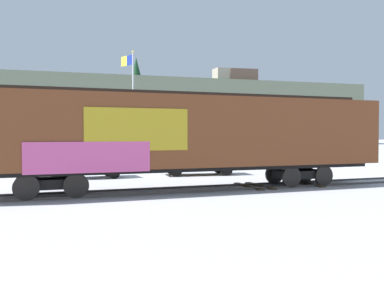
# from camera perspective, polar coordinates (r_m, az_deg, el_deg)

# --- Properties ---
(ground_plane) EXTENTS (260.00, 260.00, 0.00)m
(ground_plane) POSITION_cam_1_polar(r_m,az_deg,el_deg) (17.43, -1.66, -6.38)
(ground_plane) COLOR #B2B5BC
(track) EXTENTS (60.01, 4.83, 0.08)m
(track) POSITION_cam_1_polar(r_m,az_deg,el_deg) (17.80, 1.96, -6.09)
(track) COLOR #4C4742
(track) RESTS_ON ground_plane
(freight_car) EXTENTS (17.55, 3.69, 4.11)m
(freight_car) POSITION_cam_1_polar(r_m,az_deg,el_deg) (17.36, -0.59, 1.46)
(freight_car) COLOR brown
(freight_car) RESTS_ON ground_plane
(flagpole) EXTENTS (0.74, 1.37, 8.20)m
(flagpole) POSITION_cam_1_polar(r_m,az_deg,el_deg) (29.84, -8.34, 6.74)
(flagpole) COLOR silver
(flagpole) RESTS_ON ground_plane
(hillside) EXTENTS (122.91, 32.43, 18.15)m
(hillside) POSITION_cam_1_polar(r_m,az_deg,el_deg) (96.70, -14.24, 4.04)
(hillside) COLOR slate
(hillside) RESTS_ON ground_plane
(parked_car_white) EXTENTS (4.28, 2.19, 1.72)m
(parked_car_white) POSITION_cam_1_polar(r_m,az_deg,el_deg) (22.84, -14.59, -2.46)
(parked_car_white) COLOR silver
(parked_car_white) RESTS_ON ground_plane
(parked_car_tan) EXTENTS (4.38, 2.12, 1.78)m
(parked_car_tan) POSITION_cam_1_polar(r_m,az_deg,el_deg) (23.91, 0.70, -2.14)
(parked_car_tan) COLOR #9E8966
(parked_car_tan) RESTS_ON ground_plane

